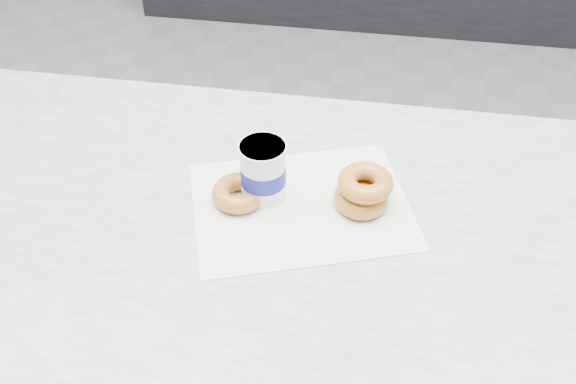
% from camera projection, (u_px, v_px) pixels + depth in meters
% --- Properties ---
extents(ground, '(5.00, 5.00, 0.00)m').
position_uv_depth(ground, '(332.00, 301.00, 2.01)').
color(ground, gray).
rests_on(ground, ground).
extents(wax_paper, '(0.41, 0.36, 0.00)m').
position_uv_depth(wax_paper, '(301.00, 205.00, 1.02)').
color(wax_paper, silver).
rests_on(wax_paper, counter).
extents(donut_single, '(0.10, 0.10, 0.03)m').
position_uv_depth(donut_single, '(239.00, 193.00, 1.02)').
color(donut_single, '#C57D36').
rests_on(donut_single, wax_paper).
extents(donut_stack, '(0.11, 0.11, 0.06)m').
position_uv_depth(donut_stack, '(363.00, 191.00, 1.00)').
color(donut_stack, '#C57D36').
rests_on(donut_stack, wax_paper).
extents(coffee_cup, '(0.08, 0.08, 0.10)m').
position_uv_depth(coffee_cup, '(263.00, 171.00, 1.00)').
color(coffee_cup, white).
rests_on(coffee_cup, counter).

